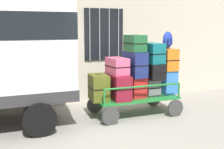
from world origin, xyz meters
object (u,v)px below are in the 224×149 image
luggage_cart (134,100)px  suitcase_midleft_bottom (118,87)px  suitcase_midright_bottom (150,87)px  suitcase_right_middle (168,60)px  backpack (168,40)px  suitcase_midleft_middle (117,66)px  suitcase_center_middle (135,64)px  suitcase_midright_middle (151,71)px  suitcase_center_top (135,43)px  suitcase_left_bottom (99,87)px  suitcase_right_bottom (167,82)px  suitcase_midright_top (151,53)px  suitcase_center_bottom (135,87)px

luggage_cart → suitcase_midleft_bottom: 0.62m
luggage_cart → suitcase_midright_bottom: 0.57m
suitcase_right_middle → backpack: bearing=98.3°
suitcase_midleft_middle → suitcase_center_middle: (0.48, 0.01, 0.02)m
suitcase_midright_bottom → suitcase_midright_middle: size_ratio=0.62×
suitcase_center_middle → suitcase_midleft_middle: bearing=-178.9°
suitcase_midleft_bottom → suitcase_center_top: 1.15m
suitcase_left_bottom → suitcase_right_middle: suitcase_right_middle is taller
suitcase_midright_bottom → suitcase_right_bottom: size_ratio=0.84×
luggage_cart → suitcase_midleft_middle: bearing=-179.1°
suitcase_left_bottom → suitcase_right_bottom: bearing=1.0°
luggage_cart → suitcase_center_middle: (-0.00, 0.00, 0.91)m
suitcase_center_top → suitcase_midright_top: bearing=2.4°
suitcase_left_bottom → suitcase_midright_middle: suitcase_midright_middle is taller
suitcase_midleft_middle → suitcase_center_bottom: suitcase_midleft_middle is taller
suitcase_center_top → suitcase_right_bottom: bearing=1.2°
suitcase_center_bottom → suitcase_midright_bottom: (0.48, 0.07, -0.04)m
suitcase_right_bottom → suitcase_center_top: bearing=-178.8°
suitcase_left_bottom → suitcase_midleft_bottom: 0.48m
luggage_cart → backpack: size_ratio=4.94×
suitcase_midright_middle → backpack: 0.91m
suitcase_center_top → suitcase_center_bottom: bearing=-90.0°
suitcase_left_bottom → suitcase_midright_bottom: bearing=1.8°
suitcase_center_middle → suitcase_midright_bottom: bearing=3.9°
suitcase_center_top → luggage_cart: bearing=-90.0°
suitcase_midleft_bottom → suitcase_center_bottom: size_ratio=1.61×
suitcase_midleft_middle → suitcase_midright_bottom: (0.96, 0.04, -0.59)m
suitcase_center_bottom → suitcase_right_bottom: (0.96, 0.06, 0.05)m
suitcase_left_bottom → luggage_cart: bearing=0.6°
suitcase_center_middle → suitcase_right_middle: bearing=-0.4°
suitcase_midright_bottom → suitcase_right_middle: (0.48, -0.04, 0.69)m
suitcase_center_bottom → suitcase_midright_top: 0.96m
backpack → suitcase_midright_top: bearing=-179.7°
suitcase_right_middle → backpack: (-0.00, 0.03, 0.51)m
suitcase_center_top → suitcase_midright_bottom: suitcase_center_top is taller
suitcase_midright_middle → suitcase_midright_top: 0.46m
suitcase_right_bottom → suitcase_right_middle: bearing=-90.0°
suitcase_center_bottom → suitcase_midright_top: size_ratio=0.76×
suitcase_midleft_bottom → suitcase_center_top: suitcase_center_top is taller
luggage_cart → suitcase_midright_middle: 0.87m
luggage_cart → suitcase_midright_middle: (0.48, 0.02, 0.72)m
suitcase_midleft_bottom → backpack: (1.44, 0.06, 1.11)m
luggage_cart → suitcase_right_bottom: (0.96, 0.02, 0.40)m
suitcase_midright_middle → suitcase_right_bottom: suitcase_midright_middle is taller
luggage_cart → suitcase_center_middle: suitcase_center_middle is taller
luggage_cart → backpack: bearing=1.6°
luggage_cart → suitcase_center_middle: bearing=90.0°
suitcase_left_bottom → suitcase_center_top: bearing=0.8°
suitcase_midright_bottom → suitcase_midright_top: (0.00, -0.01, 0.87)m
suitcase_right_bottom → suitcase_center_bottom: bearing=-176.6°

